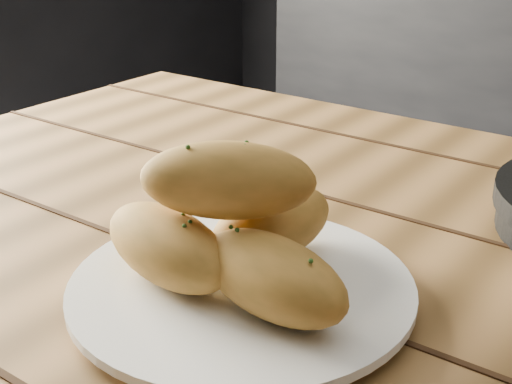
# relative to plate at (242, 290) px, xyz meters

# --- Properties ---
(plate) EXTENTS (0.28, 0.28, 0.02)m
(plate) POSITION_rel_plate_xyz_m (0.00, 0.00, 0.00)
(plate) COLOR white
(plate) RESTS_ON table
(bread_rolls) EXTENTS (0.24, 0.20, 0.12)m
(bread_rolls) POSITION_rel_plate_xyz_m (-0.00, -0.00, 0.05)
(bread_rolls) COLOR #C08335
(bread_rolls) RESTS_ON plate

